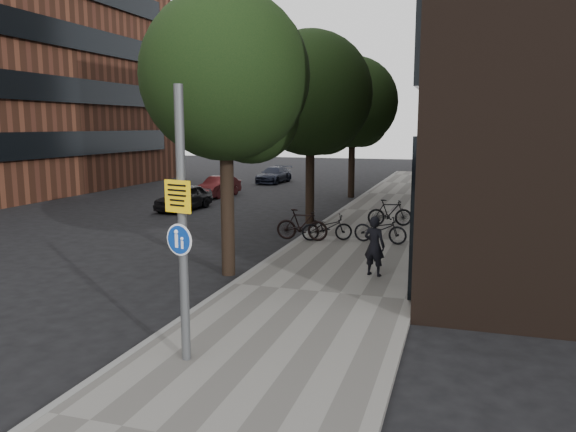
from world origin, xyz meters
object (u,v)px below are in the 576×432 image
at_px(signpost, 182,225).
at_px(pedestrian, 374,246).
at_px(parked_car_near, 184,197).
at_px(parked_bike_facade_near, 380,229).

height_order(signpost, pedestrian, signpost).
bearing_deg(parked_car_near, parked_bike_facade_near, -23.23).
xyz_separation_m(pedestrian, parked_bike_facade_near, (-0.43, 4.20, -0.32)).
bearing_deg(parked_bike_facade_near, pedestrian, -165.74).
bearing_deg(signpost, parked_car_near, 131.91).
relative_size(signpost, pedestrian, 2.87).
height_order(signpost, parked_car_near, signpost).
bearing_deg(parked_bike_facade_near, parked_car_near, 70.03).
distance_m(signpost, parked_car_near, 18.20).
bearing_deg(pedestrian, parked_bike_facade_near, -67.31).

